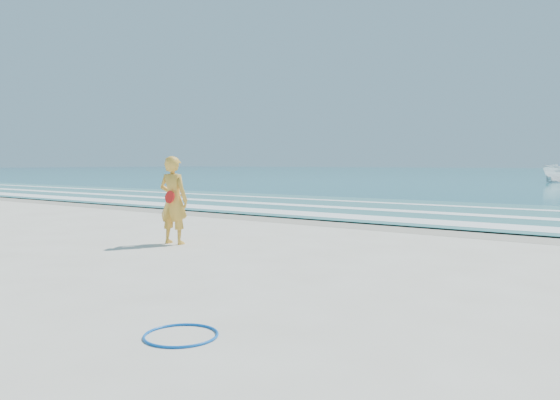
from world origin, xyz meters
The scene contains 8 objects.
ground centered at (0.00, 0.00, 0.00)m, with size 400.00×400.00×0.00m, color silver.
wet_sand centered at (0.00, 9.00, 0.00)m, with size 400.00×2.40×0.00m, color #B2A893.
shallow centered at (0.00, 14.00, 0.04)m, with size 400.00×10.00×0.01m, color #59B7AD.
foam_near centered at (0.00, 10.30, 0.05)m, with size 400.00×1.40×0.01m, color white.
foam_mid centered at (0.00, 13.20, 0.05)m, with size 400.00×0.90×0.01m, color white.
foam_far centered at (0.00, 16.50, 0.05)m, with size 400.00×0.60×0.01m, color white.
hoop centered at (3.24, -1.23, 0.01)m, with size 0.76×0.76×0.03m, color blue.
woman centered at (-1.57, 3.13, 0.95)m, with size 0.77×0.57×1.91m.
Camera 1 is at (7.26, -5.02, 1.76)m, focal length 35.00 mm.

